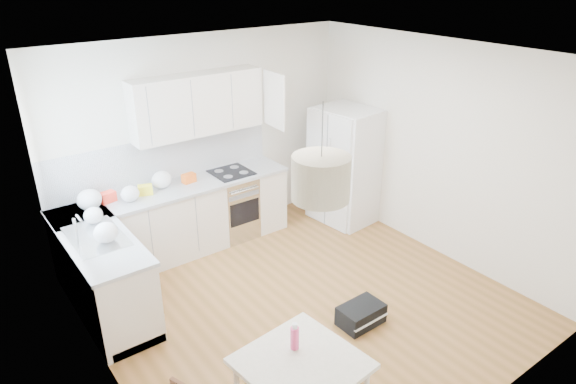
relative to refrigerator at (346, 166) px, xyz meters
name	(u,v)px	position (x,y,z in m)	size (l,w,h in m)	color
floor	(302,301)	(-1.76, -1.24, -0.83)	(4.20, 4.20, 0.00)	brown
ceiling	(306,57)	(-1.76, -1.24, 1.87)	(4.20, 4.20, 0.00)	white
wall_back	(205,139)	(-1.76, 0.86, 0.52)	(4.20, 4.20, 0.00)	white
wall_left	(97,258)	(-3.86, -1.24, 0.52)	(4.20, 4.20, 0.00)	white
wall_right	(437,150)	(0.34, -1.24, 0.52)	(4.20, 4.20, 0.00)	white
window_glassblock	(51,167)	(-3.85, -0.09, 0.92)	(0.02, 1.00, 1.00)	#BFE0F9
cabinets_back	(179,222)	(-2.36, 0.56, -0.39)	(3.00, 0.60, 0.88)	white
cabinets_left	(102,274)	(-3.56, -0.04, -0.39)	(0.60, 1.80, 0.88)	white
counter_back	(176,189)	(-2.36, 0.56, 0.07)	(3.02, 0.64, 0.04)	#B3B5B8
counter_left	(95,236)	(-3.56, -0.04, 0.07)	(0.64, 1.82, 0.04)	#B3B5B8
backsplash_back	(164,159)	(-2.36, 0.85, 0.38)	(3.00, 0.01, 0.58)	white
backsplash_left	(60,217)	(-3.85, -0.04, 0.38)	(0.01, 1.80, 0.58)	white
upper_cabinets	(198,104)	(-1.91, 0.70, 1.04)	(1.70, 0.32, 0.75)	white
range_oven	(233,205)	(-1.56, 0.56, -0.39)	(0.50, 0.61, 0.88)	silver
sink	(96,237)	(-3.56, -0.09, 0.08)	(0.50, 0.80, 0.16)	silver
refrigerator	(346,166)	(0.00, 0.00, 0.00)	(0.80, 0.83, 1.66)	white
dining_table	(301,368)	(-2.81, -2.56, -0.22)	(0.94, 0.94, 0.68)	beige
drink_bottle	(295,336)	(-2.76, -2.41, -0.03)	(0.07, 0.07, 0.24)	#EE4280
gym_bag	(361,315)	(-1.50, -1.91, -0.72)	(0.47, 0.31, 0.22)	black
pendant_lamp	(321,178)	(-2.67, -2.56, 1.35)	(0.40, 0.40, 0.31)	#BEB192
grocery_bag_a	(89,200)	(-3.40, 0.57, 0.21)	(0.27, 0.23, 0.25)	white
grocery_bag_b	(130,194)	(-2.96, 0.50, 0.19)	(0.22, 0.18, 0.20)	white
grocery_bag_c	(162,180)	(-2.50, 0.65, 0.20)	(0.25, 0.21, 0.22)	white
grocery_bag_d	(93,215)	(-3.47, 0.22, 0.18)	(0.20, 0.17, 0.18)	white
grocery_bag_e	(106,233)	(-3.50, -0.27, 0.20)	(0.24, 0.20, 0.21)	white
snack_orange	(189,178)	(-2.15, 0.61, 0.15)	(0.17, 0.10, 0.11)	#E45614
snack_yellow	(145,190)	(-2.74, 0.59, 0.15)	(0.17, 0.11, 0.12)	yellow
snack_red	(108,197)	(-3.18, 0.65, 0.15)	(0.18, 0.11, 0.12)	red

